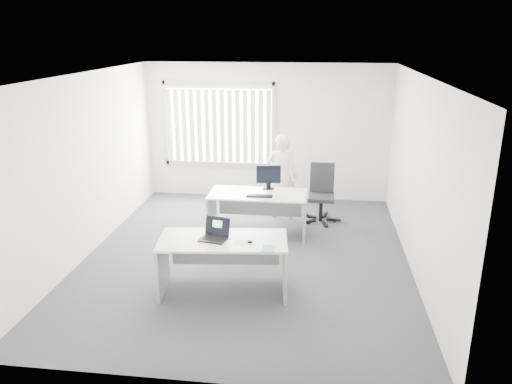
# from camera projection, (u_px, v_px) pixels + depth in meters

# --- Properties ---
(ground) EXTENTS (6.00, 6.00, 0.00)m
(ground) POSITION_uv_depth(u_px,v_px,m) (247.00, 256.00, 7.88)
(ground) COLOR #515158
(ground) RESTS_ON ground
(wall_back) EXTENTS (5.00, 0.02, 2.80)m
(wall_back) POSITION_uv_depth(u_px,v_px,m) (267.00, 132.00, 10.28)
(wall_back) COLOR white
(wall_back) RESTS_ON ground
(wall_front) EXTENTS (5.00, 0.02, 2.80)m
(wall_front) POSITION_uv_depth(u_px,v_px,m) (199.00, 256.00, 4.61)
(wall_front) COLOR white
(wall_front) RESTS_ON ground
(wall_left) EXTENTS (0.02, 6.00, 2.80)m
(wall_left) POSITION_uv_depth(u_px,v_px,m) (87.00, 165.00, 7.75)
(wall_left) COLOR white
(wall_left) RESTS_ON ground
(wall_right) EXTENTS (0.02, 6.00, 2.80)m
(wall_right) POSITION_uv_depth(u_px,v_px,m) (418.00, 176.00, 7.15)
(wall_right) COLOR white
(wall_right) RESTS_ON ground
(ceiling) EXTENTS (5.00, 6.00, 0.02)m
(ceiling) POSITION_uv_depth(u_px,v_px,m) (245.00, 75.00, 7.02)
(ceiling) COLOR white
(ceiling) RESTS_ON wall_back
(window) EXTENTS (2.32, 0.06, 1.76)m
(window) POSITION_uv_depth(u_px,v_px,m) (219.00, 124.00, 10.31)
(window) COLOR #B4B4AF
(window) RESTS_ON wall_back
(blinds) EXTENTS (2.20, 0.10, 1.50)m
(blinds) POSITION_uv_depth(u_px,v_px,m) (218.00, 126.00, 10.27)
(blinds) COLOR white
(blinds) RESTS_ON wall_back
(desk_near) EXTENTS (1.76, 0.97, 0.77)m
(desk_near) POSITION_uv_depth(u_px,v_px,m) (223.00, 254.00, 6.64)
(desk_near) COLOR white
(desk_near) RESTS_ON ground
(desk_far) EXTENTS (1.66, 0.79, 0.76)m
(desk_far) POSITION_uv_depth(u_px,v_px,m) (258.00, 205.00, 8.56)
(desk_far) COLOR white
(desk_far) RESTS_ON ground
(office_chair) EXTENTS (0.61, 0.61, 1.07)m
(office_chair) POSITION_uv_depth(u_px,v_px,m) (321.00, 203.00, 9.27)
(office_chair) COLOR black
(office_chair) RESTS_ON ground
(person) EXTENTS (0.61, 0.42, 1.61)m
(person) POSITION_uv_depth(u_px,v_px,m) (282.00, 176.00, 9.29)
(person) COLOR silver
(person) RESTS_ON ground
(laptop) EXTENTS (0.41, 0.38, 0.27)m
(laptop) POSITION_uv_depth(u_px,v_px,m) (213.00, 230.00, 6.51)
(laptop) COLOR black
(laptop) RESTS_ON desk_near
(paper_sheet) EXTENTS (0.31, 0.25, 0.00)m
(paper_sheet) POSITION_uv_depth(u_px,v_px,m) (244.00, 243.00, 6.47)
(paper_sheet) COLOR white
(paper_sheet) RESTS_ON desk_near
(mouse) EXTENTS (0.07, 0.10, 0.04)m
(mouse) POSITION_uv_depth(u_px,v_px,m) (250.00, 241.00, 6.48)
(mouse) COLOR #ABABAE
(mouse) RESTS_ON paper_sheet
(booklet) EXTENTS (0.16, 0.22, 0.01)m
(booklet) POSITION_uv_depth(u_px,v_px,m) (269.00, 248.00, 6.28)
(booklet) COLOR white
(booklet) RESTS_ON desk_near
(keyboard) EXTENTS (0.44, 0.15, 0.02)m
(keyboard) POSITION_uv_depth(u_px,v_px,m) (260.00, 196.00, 8.32)
(keyboard) COLOR black
(keyboard) RESTS_ON desk_far
(monitor) EXTENTS (0.44, 0.17, 0.43)m
(monitor) POSITION_uv_depth(u_px,v_px,m) (269.00, 177.00, 8.66)
(monitor) COLOR black
(monitor) RESTS_ON desk_far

